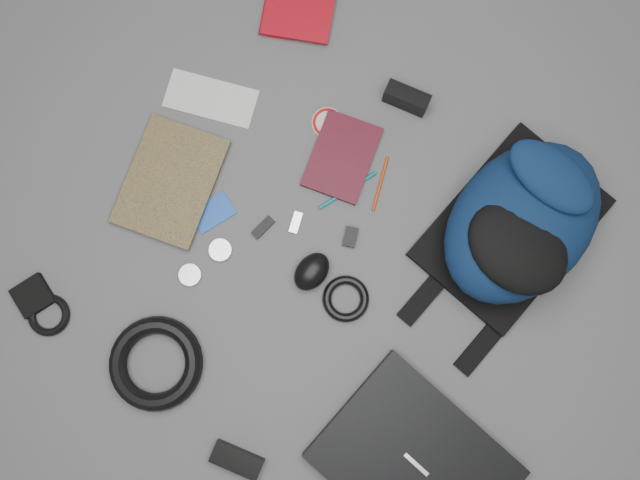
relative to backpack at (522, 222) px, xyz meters
The scene contains 22 objects.
ground 0.45m from the backpack, 142.85° to the right, with size 4.00×4.00×0.00m, color #4F4F51.
backpack is the anchor object (origin of this frame).
laptop 0.57m from the backpack, 80.82° to the right, with size 0.39×0.30×0.04m, color black.
comic_book 0.89m from the backpack, 155.90° to the right, with size 0.20×0.27×0.02m, color #AE930C.
envelope 0.77m from the backpack, behind, with size 0.21×0.10×0.00m, color silver.
dvd_case 0.43m from the backpack, behind, with size 0.14×0.19×0.02m, color #390B13.
compact_camera 0.39m from the backpack, 161.31° to the left, with size 0.10×0.04×0.06m, color black.
sticker_disc 0.50m from the backpack, behind, with size 0.07×0.07×0.00m, color silver.
pen_teal 0.39m from the backpack, 160.10° to the right, with size 0.01×0.01×0.16m, color #0C6474.
pen_red 0.33m from the backpack, 166.28° to the right, with size 0.01×0.01×0.13m, color #B5330D.
id_badge 0.69m from the backpack, 149.78° to the right, with size 0.06×0.09×0.00m, color #1847B4.
usb_black 0.57m from the backpack, 146.88° to the right, with size 0.02×0.06×0.01m, color black.
usb_silver 0.50m from the backpack, 148.22° to the right, with size 0.02×0.05×0.01m, color silver.
key_fob 0.38m from the backpack, 143.48° to the right, with size 0.03×0.05×0.01m, color black.
mouse 0.47m from the backpack, 134.13° to the right, with size 0.07×0.10×0.05m, color black.
headphone_left 0.67m from the backpack, 142.33° to the right, with size 0.05×0.05×0.01m, color silver.
headphone_right 0.74m from the backpack, 138.33° to the right, with size 0.05×0.05×0.01m, color #AFAFB1.
cable_coil 0.42m from the backpack, 123.53° to the right, with size 0.11×0.11×0.02m, color black.
power_brick 0.81m from the backpack, 107.04° to the right, with size 0.11×0.05×0.03m, color black.
power_cord_coil 0.86m from the backpack, 125.84° to the right, with size 0.21×0.21×0.04m, color black.
pouch 1.10m from the backpack, 138.56° to the right, with size 0.08×0.08×0.02m, color black.
earbud_coil 1.07m from the backpack, 135.96° to the right, with size 0.09×0.09×0.02m, color black.
Camera 1 is at (0.10, -0.15, 1.42)m, focal length 35.00 mm.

